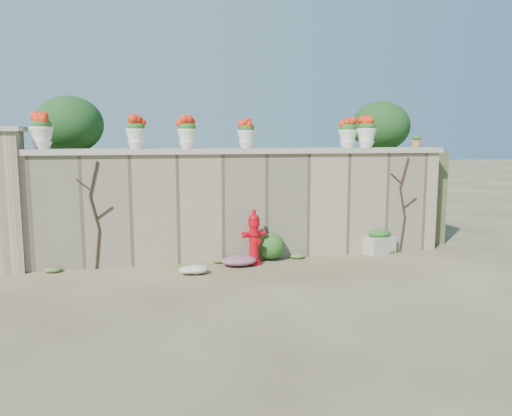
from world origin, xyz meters
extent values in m
plane|color=brown|center=(0.00, 0.00, 0.00)|extent=(80.00, 80.00, 0.00)
cube|color=#988565|center=(0.00, 1.80, 1.00)|extent=(8.00, 0.40, 2.00)
cube|color=#B8AC9B|center=(0.00, 1.80, 2.05)|extent=(8.10, 0.52, 0.10)
cube|color=#988565|center=(-4.15, 1.80, 1.20)|extent=(0.60, 0.60, 2.40)
cube|color=#B8AC9B|center=(-4.15, 1.80, 2.44)|extent=(0.72, 0.72, 0.08)
cube|color=#384C23|center=(0.00, 5.00, 1.00)|extent=(9.00, 6.00, 2.00)
ellipsoid|color=#143814|center=(-3.20, 3.00, 2.55)|extent=(1.30, 1.30, 1.10)
ellipsoid|color=#143814|center=(3.40, 3.00, 2.55)|extent=(1.30, 1.30, 1.10)
cylinder|color=black|center=(-2.66, 1.58, 0.35)|extent=(0.12, 0.04, 0.70)
cylinder|color=black|center=(-2.69, 1.58, 1.00)|extent=(0.17, 0.04, 0.61)
cylinder|color=black|center=(-2.67, 1.58, 1.60)|extent=(0.18, 0.04, 0.61)
cylinder|color=black|center=(-2.52, 1.58, 1.00)|extent=(0.30, 0.02, 0.22)
cylinder|color=black|center=(-2.85, 1.58, 1.50)|extent=(0.25, 0.02, 0.21)
cylinder|color=black|center=(3.24, 1.58, 0.35)|extent=(0.12, 0.04, 0.70)
cylinder|color=black|center=(3.22, 1.58, 1.00)|extent=(0.17, 0.04, 0.61)
cylinder|color=black|center=(3.23, 1.58, 1.60)|extent=(0.18, 0.04, 0.61)
cylinder|color=black|center=(3.38, 1.58, 1.00)|extent=(0.30, 0.02, 0.22)
cylinder|color=black|center=(3.05, 1.58, 1.50)|extent=(0.25, 0.02, 0.21)
cylinder|color=#B30611|center=(0.09, 1.28, 0.03)|extent=(0.28, 0.28, 0.05)
cylinder|color=#B30611|center=(0.09, 1.28, 0.41)|extent=(0.17, 0.17, 0.63)
cylinder|color=#B30611|center=(0.09, 1.28, 0.56)|extent=(0.21, 0.21, 0.04)
cylinder|color=#B30611|center=(0.09, 1.28, 0.77)|extent=(0.21, 0.21, 0.12)
ellipsoid|color=#B30611|center=(0.09, 1.28, 0.87)|extent=(0.19, 0.19, 0.14)
cylinder|color=#B30611|center=(0.09, 1.28, 0.96)|extent=(0.07, 0.07, 0.10)
cylinder|color=#B30611|center=(-0.05, 1.24, 0.56)|extent=(0.16, 0.13, 0.10)
cylinder|color=#B30611|center=(0.23, 1.31, 0.56)|extent=(0.16, 0.13, 0.10)
cylinder|color=#B30611|center=(0.12, 1.17, 0.46)|extent=(0.11, 0.12, 0.09)
cube|color=#B8AC9B|center=(2.72, 1.55, 0.17)|extent=(0.66, 0.49, 0.34)
ellipsoid|color=#1E5119|center=(2.72, 1.55, 0.40)|extent=(0.51, 0.39, 0.18)
ellipsoid|color=#1E5119|center=(0.51, 1.55, 0.31)|extent=(0.66, 0.60, 0.63)
ellipsoid|color=#B22391|center=(-0.29, 1.25, 0.11)|extent=(0.86, 0.57, 0.23)
ellipsoid|color=white|center=(-1.10, 0.86, 0.09)|extent=(0.52, 0.41, 0.19)
ellipsoid|color=#1E5119|center=(-3.50, 1.80, 2.52)|extent=(0.34, 0.34, 0.20)
ellipsoid|color=red|center=(-3.50, 1.80, 2.61)|extent=(0.29, 0.29, 0.21)
ellipsoid|color=#1E5119|center=(-1.94, 1.80, 2.49)|extent=(0.31, 0.31, 0.19)
ellipsoid|color=red|center=(-1.94, 1.80, 2.57)|extent=(0.27, 0.27, 0.20)
ellipsoid|color=#1E5119|center=(-1.03, 1.80, 2.49)|extent=(0.31, 0.31, 0.19)
ellipsoid|color=red|center=(-1.03, 1.80, 2.57)|extent=(0.27, 0.27, 0.20)
ellipsoid|color=#1E5119|center=(0.06, 1.80, 2.47)|extent=(0.30, 0.30, 0.18)
ellipsoid|color=red|center=(0.06, 1.80, 2.54)|extent=(0.26, 0.26, 0.18)
ellipsoid|color=#1E5119|center=(2.09, 1.80, 2.49)|extent=(0.31, 0.31, 0.19)
ellipsoid|color=red|center=(2.09, 1.80, 2.57)|extent=(0.27, 0.27, 0.19)
ellipsoid|color=#1E5119|center=(2.49, 1.80, 2.52)|extent=(0.34, 0.34, 0.20)
ellipsoid|color=red|center=(2.49, 1.80, 2.60)|extent=(0.29, 0.29, 0.21)
ellipsoid|color=#1E5119|center=(3.60, 1.80, 2.29)|extent=(0.17, 0.17, 0.12)
camera|label=1|loc=(-1.90, -7.39, 2.29)|focal=35.00mm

